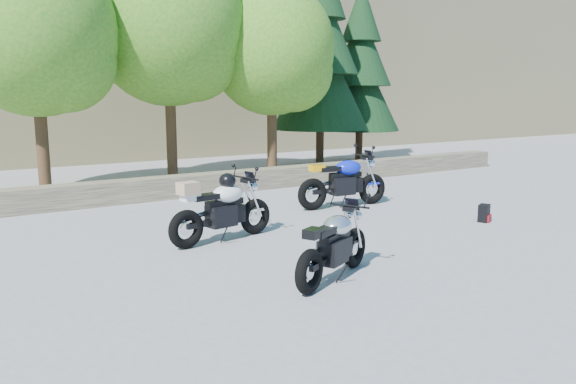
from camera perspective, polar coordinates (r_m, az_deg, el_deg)
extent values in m
plane|color=gray|center=(8.60, 2.56, -5.99)|extent=(90.00, 90.00, 0.00)
cube|color=#4D4333|center=(13.30, -11.45, 0.53)|extent=(22.00, 0.55, 0.50)
cube|color=#6F6545|center=(35.96, -21.36, 17.33)|extent=(80.00, 30.00, 15.00)
cylinder|color=#382314|center=(14.13, -23.76, 5.58)|extent=(0.28, 0.28, 3.02)
sphere|color=#2E7018|center=(14.18, -24.40, 14.75)|extent=(3.67, 3.67, 3.67)
sphere|color=#2E7018|center=(13.93, -21.93, 12.33)|extent=(2.38, 2.38, 2.38)
cylinder|color=#382314|center=(15.40, -11.81, 7.09)|extent=(0.28, 0.28, 3.36)
sphere|color=#2E7018|center=(15.50, -12.14, 16.44)|extent=(4.08, 4.08, 4.08)
sphere|color=#2E7018|center=(15.34, -9.83, 13.87)|extent=(2.64, 2.64, 2.64)
cylinder|color=#382314|center=(16.13, -1.64, 6.60)|extent=(0.28, 0.28, 2.91)
sphere|color=#2E7018|center=(16.16, -1.68, 14.36)|extent=(3.54, 3.54, 3.54)
sphere|color=#2E7018|center=(16.14, 0.45, 12.15)|extent=(2.29, 2.29, 2.29)
cylinder|color=#382314|center=(18.61, 3.27, 5.84)|extent=(0.26, 0.26, 2.16)
cone|color=black|center=(18.57, 3.32, 11.39)|extent=(3.17, 3.17, 3.24)
cone|color=black|center=(18.69, 3.37, 16.25)|extent=(2.45, 2.45, 2.88)
cylinder|color=#382314|center=(20.45, 7.23, 5.79)|extent=(0.26, 0.26, 1.92)
cone|color=black|center=(20.41, 7.33, 10.28)|extent=(2.82, 2.82, 2.88)
cone|color=black|center=(20.47, 7.42, 14.22)|extent=(2.18, 2.18, 2.56)
cone|color=black|center=(20.61, 7.50, 17.77)|extent=(1.41, 1.41, 2.05)
torus|color=black|center=(7.77, 6.74, -5.65)|extent=(0.56, 0.36, 0.55)
torus|color=black|center=(6.71, 2.18, -8.09)|extent=(0.56, 0.36, 0.55)
cylinder|color=silver|center=(7.77, 6.74, -5.65)|extent=(0.19, 0.11, 0.19)
cylinder|color=silver|center=(6.71, 2.18, -8.09)|extent=(0.19, 0.11, 0.19)
cube|color=black|center=(7.19, 4.58, -6.03)|extent=(0.49, 0.41, 0.31)
cube|color=black|center=(7.19, 4.82, -4.45)|extent=(0.61, 0.38, 0.09)
ellipsoid|color=silver|center=(7.22, 5.05, -3.42)|extent=(0.59, 0.51, 0.26)
cube|color=black|center=(6.89, 3.63, -4.04)|extent=(0.47, 0.36, 0.08)
cube|color=black|center=(6.66, 2.57, -4.20)|extent=(0.29, 0.26, 0.11)
cylinder|color=black|center=(7.48, 6.27, -1.41)|extent=(0.27, 0.53, 0.03)
sphere|color=silver|center=(7.63, 6.69, -2.32)|extent=(0.16, 0.16, 0.16)
torus|color=black|center=(9.58, -3.36, -2.48)|extent=(0.63, 0.26, 0.61)
torus|color=black|center=(8.79, -10.31, -3.75)|extent=(0.63, 0.26, 0.61)
cylinder|color=silver|center=(9.58, -3.36, -2.48)|extent=(0.21, 0.07, 0.21)
cylinder|color=silver|center=(8.79, -10.31, -3.75)|extent=(0.21, 0.07, 0.21)
cube|color=black|center=(9.13, -6.80, -2.41)|extent=(0.50, 0.36, 0.35)
cube|color=black|center=(9.13, -6.48, -1.05)|extent=(0.69, 0.26, 0.10)
ellipsoid|color=silver|center=(9.14, -6.16, -0.17)|extent=(0.61, 0.46, 0.29)
cube|color=black|center=(8.90, -8.33, -0.49)|extent=(0.51, 0.29, 0.09)
cube|color=silver|center=(8.74, -9.88, -0.47)|extent=(0.30, 0.23, 0.12)
cylinder|color=black|center=(9.34, -4.31, 1.43)|extent=(0.14, 0.63, 0.03)
sphere|color=silver|center=(9.46, -3.57, 0.55)|extent=(0.17, 0.17, 0.17)
ellipsoid|color=black|center=(9.11, -6.19, 1.13)|extent=(0.31, 0.32, 0.26)
cube|color=#A17D5D|center=(8.69, -10.12, 0.37)|extent=(0.33, 0.29, 0.19)
torus|color=black|center=(12.37, 8.52, 0.32)|extent=(0.68, 0.23, 0.67)
torus|color=black|center=(11.56, 2.48, -0.23)|extent=(0.68, 0.23, 0.67)
cylinder|color=silver|center=(12.37, 8.52, 0.32)|extent=(0.23, 0.07, 0.23)
cylinder|color=silver|center=(11.56, 2.48, -0.23)|extent=(0.23, 0.07, 0.23)
cube|color=black|center=(11.92, 5.53, 0.64)|extent=(0.53, 0.36, 0.38)
cube|color=black|center=(11.92, 5.84, 1.75)|extent=(0.74, 0.24, 0.10)
ellipsoid|color=#0C1DC0|center=(11.94, 6.15, 2.47)|extent=(0.64, 0.46, 0.32)
cube|color=black|center=(11.70, 4.27, 2.34)|extent=(0.54, 0.28, 0.09)
cube|color=orange|center=(11.53, 2.95, 2.46)|extent=(0.31, 0.24, 0.14)
cylinder|color=black|center=(12.15, 7.81, 3.69)|extent=(0.10, 0.69, 0.03)
sphere|color=silver|center=(12.27, 8.43, 2.90)|extent=(0.19, 0.19, 0.19)
cube|color=black|center=(11.14, 19.28, -2.03)|extent=(0.29, 0.26, 0.33)
cube|color=maroon|center=(11.14, 19.78, -2.54)|extent=(0.19, 0.11, 0.14)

